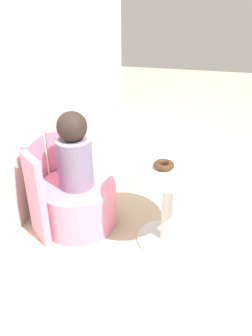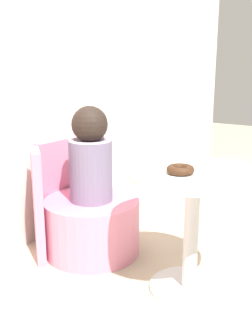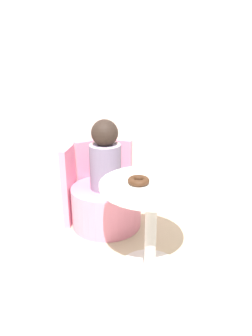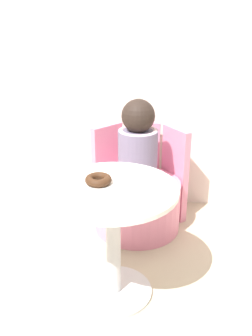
{
  "view_description": "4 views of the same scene",
  "coord_description": "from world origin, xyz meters",
  "views": [
    {
      "loc": [
        -1.78,
        -0.18,
        1.62
      ],
      "look_at": [
        0.1,
        0.3,
        0.56
      ],
      "focal_mm": 35.0,
      "sensor_mm": 36.0,
      "label": 1
    },
    {
      "loc": [
        -1.59,
        -0.77,
        1.13
      ],
      "look_at": [
        0.1,
        0.4,
        0.59
      ],
      "focal_mm": 42.0,
      "sensor_mm": 36.0,
      "label": 2
    },
    {
      "loc": [
        -0.92,
        -1.33,
        1.34
      ],
      "look_at": [
        0.15,
        0.39,
        0.6
      ],
      "focal_mm": 32.0,
      "sensor_mm": 36.0,
      "label": 3
    },
    {
      "loc": [
        0.4,
        -1.68,
        1.47
      ],
      "look_at": [
        0.11,
        0.34,
        0.59
      ],
      "focal_mm": 42.0,
      "sensor_mm": 36.0,
      "label": 4
    }
  ],
  "objects": [
    {
      "name": "donut",
      "position": [
        0.02,
        0.03,
        0.66
      ],
      "size": [
        0.13,
        0.13,
        0.04
      ],
      "color": "#3D2314",
      "rests_on": "round_table"
    },
    {
      "name": "ground_plane",
      "position": [
        0.0,
        0.0,
        0.0
      ],
      "size": [
        12.0,
        12.0,
        0.0
      ],
      "primitive_type": "plane",
      "color": "#B7A88E"
    },
    {
      "name": "child_figure",
      "position": [
        0.14,
        0.68,
        0.61
      ],
      "size": [
        0.26,
        0.26,
        0.57
      ],
      "color": "slate",
      "rests_on": "tub_chair"
    },
    {
      "name": "round_table",
      "position": [
        0.1,
        -0.0,
        0.45
      ],
      "size": [
        0.65,
        0.65,
        0.64
      ],
      "color": "silver",
      "rests_on": "ground_plane"
    },
    {
      "name": "booth_backrest",
      "position": [
        0.14,
        0.93,
        0.33
      ],
      "size": [
        0.68,
        0.25,
        0.67
      ],
      "color": "pink",
      "rests_on": "ground_plane"
    },
    {
      "name": "tub_chair",
      "position": [
        0.14,
        0.68,
        0.17
      ],
      "size": [
        0.58,
        0.58,
        0.34
      ],
      "color": "pink",
      "rests_on": "ground_plane"
    }
  ]
}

